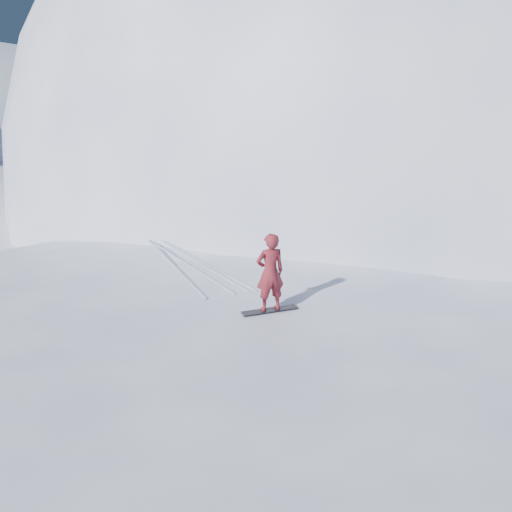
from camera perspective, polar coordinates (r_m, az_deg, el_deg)
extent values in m
plane|color=white|center=(12.13, 0.67, -19.95)|extent=(400.00, 400.00, 0.00)
ellipsoid|color=white|center=(14.75, 0.25, -12.34)|extent=(36.00, 28.00, 4.80)
ellipsoid|color=white|center=(43.81, 16.15, 7.64)|extent=(60.00, 56.00, 56.00)
ellipsoid|color=white|center=(32.73, 4.93, 4.90)|extent=(28.00, 24.00, 18.00)
ellipsoid|color=white|center=(16.76, -13.16, -8.87)|extent=(7.00, 6.30, 1.00)
ellipsoid|color=white|center=(18.18, 17.33, -7.03)|extent=(4.00, 3.60, 0.60)
cube|color=black|center=(12.31, 1.58, -6.19)|extent=(1.42, 0.27, 0.02)
imported|color=maroon|center=(11.94, 1.62, -1.89)|extent=(0.71, 0.47, 1.94)
cube|color=silver|center=(15.69, -9.48, -0.93)|extent=(0.68, 5.97, 0.04)
cube|color=silver|center=(15.76, -8.00, -0.76)|extent=(1.46, 5.85, 0.04)
cube|color=silver|center=(15.84, -6.65, -0.61)|extent=(1.51, 5.84, 0.04)
cube|color=silver|center=(15.86, -6.19, -0.56)|extent=(1.66, 5.80, 0.04)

